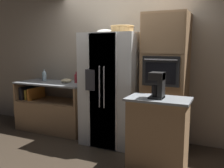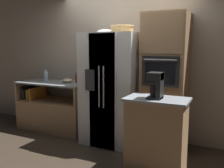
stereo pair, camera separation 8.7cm
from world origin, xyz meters
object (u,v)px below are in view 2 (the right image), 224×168
Objects in this scene: wicker_basket at (122,29)px; mixing_bowl at (67,81)px; fruit_bowl at (106,32)px; bottle_short at (46,75)px; refrigerator at (113,89)px; bottle_tall at (77,78)px; wall_oven at (165,82)px; coffee_maker at (157,84)px.

wicker_basket is 1.89× the size of mixing_bowl.
bottle_short is (-1.40, 0.08, -0.82)m from fruit_bowl.
wicker_basket reaches higher than refrigerator.
refrigerator is 8.71× the size of bottle_tall.
fruit_bowl is at bearing -6.96° from bottle_tall.
wall_oven is 10.05× the size of bottle_tall.
refrigerator is 0.97m from fruit_bowl.
wall_oven is 1.31m from fruit_bowl.
refrigerator reaches higher than bottle_short.
wicker_basket reaches higher than fruit_bowl.
coffee_maker is (0.80, -0.79, -0.73)m from wicker_basket.
fruit_bowl is at bearing 150.91° from refrigerator.
bottle_short is at bearing 174.06° from mixing_bowl.
bottle_tall reaches higher than mixing_bowl.
fruit_bowl is at bearing -1.26° from mixing_bowl.
bottle_tall is (-0.84, 0.19, 0.12)m from refrigerator.
fruit_bowl is 0.88× the size of coffee_maker.
wall_oven reaches higher than bottle_tall.
bottle_tall is at bearing 151.76° from coffee_maker.
refrigerator is 5.68× the size of coffee_maker.
bottle_tall is 0.94× the size of bottle_short.
wicker_basket is at bearing 3.64° from refrigerator.
refrigerator is 8.15× the size of bottle_short.
refrigerator is 1.03m from mixing_bowl.
wall_oven reaches higher than bottle_short.
refrigerator is 0.87m from bottle_tall.
coffee_maker is (0.96, -0.78, 0.24)m from refrigerator.
fruit_bowl is 1.36× the size of bottle_tall.
wall_oven is at bearing -0.90° from mixing_bowl.
mixing_bowl is (-0.18, -0.06, -0.06)m from bottle_tall.
wicker_basket is at bearing -10.01° from bottle_tall.
wall_oven reaches higher than wicker_basket.
wall_oven is 6.55× the size of coffee_maker.
coffee_maker is at bearing -44.61° from wicker_basket.
bottle_short is (-1.75, 0.17, -0.85)m from wicker_basket.
wicker_basket is 1.32× the size of fruit_bowl.
bottle_tall is at bearing 167.54° from refrigerator.
wall_oven is 0.89m from coffee_maker.
refrigerator reaches higher than mixing_bowl.
refrigerator is 4.86× the size of wicker_basket.
fruit_bowl reaches higher than mixing_bowl.
bottle_short is (-1.59, 0.18, 0.13)m from refrigerator.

